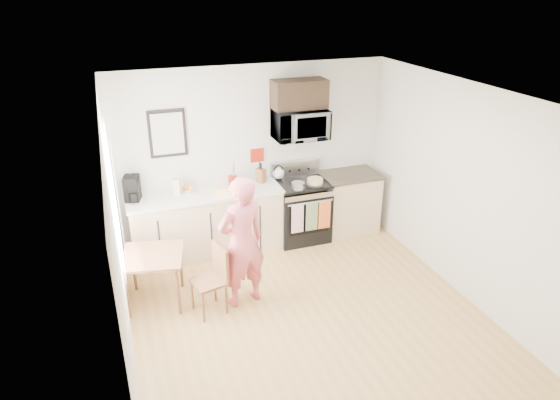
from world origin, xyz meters
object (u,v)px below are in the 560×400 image
object	(u,v)px
dining_table	(153,260)
chair	(217,269)
cake	(315,182)
person	(242,242)
range	(301,212)
microwave	(300,124)

from	to	relation	value
dining_table	chair	bearing A→B (deg)	-28.89
dining_table	cake	size ratio (longest dim) A/B	2.66
person	chair	distance (m)	0.43
range	person	size ratio (longest dim) A/B	0.70
range	chair	world-z (taller)	range
dining_table	cake	xyz separation A→B (m)	(2.42, 0.80, 0.38)
chair	cake	world-z (taller)	cake
range	chair	xyz separation A→B (m)	(-1.59, -1.34, 0.10)
chair	cake	distance (m)	2.14
dining_table	range	bearing A→B (deg)	22.90
person	dining_table	distance (m)	1.09
range	cake	distance (m)	0.57
microwave	cake	size ratio (longest dim) A/B	2.77
microwave	person	bearing A→B (deg)	-131.89
dining_table	person	bearing A→B (deg)	-19.17
microwave	dining_table	distance (m)	2.78
person	cake	size ratio (longest dim) A/B	6.02
microwave	chair	bearing A→B (deg)	-137.68
range	dining_table	world-z (taller)	range
microwave	dining_table	bearing A→B (deg)	-154.90
microwave	chair	xyz separation A→B (m)	(-1.59, -1.45, -1.22)
range	cake	world-z (taller)	range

